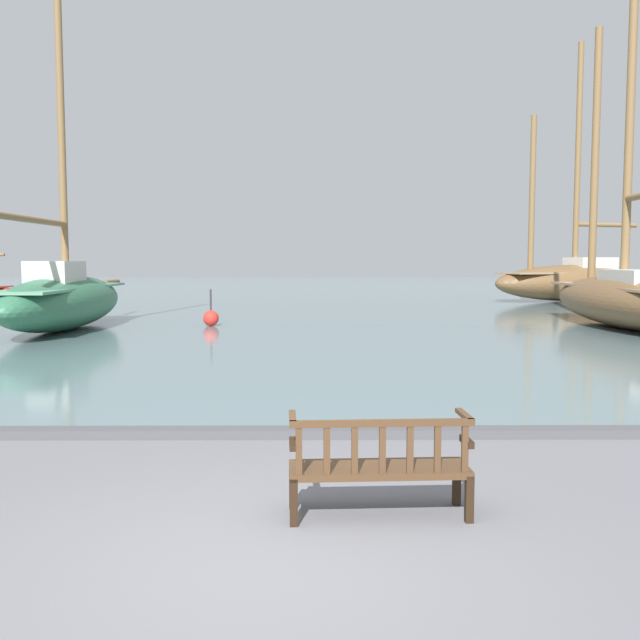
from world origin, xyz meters
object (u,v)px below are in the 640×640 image
object	(u,v)px
park_bench	(379,465)
sailboat_far_port	(64,298)
sailboat_outer_starboard	(627,295)
channel_buoy	(211,318)
sailboat_mid_port	(578,279)

from	to	relation	value
park_bench	sailboat_far_port	world-z (taller)	sailboat_far_port
park_bench	sailboat_outer_starboard	bearing A→B (deg)	60.53
park_bench	sailboat_outer_starboard	size ratio (longest dim) A/B	0.13
park_bench	sailboat_outer_starboard	distance (m)	19.47
sailboat_outer_starboard	channel_buoy	xyz separation A→B (m)	(-13.65, 0.55, -0.79)
sailboat_far_port	sailboat_outer_starboard	bearing A→B (deg)	1.88
sailboat_outer_starboard	park_bench	bearing A→B (deg)	-119.47
park_bench	sailboat_outer_starboard	xyz separation A→B (m)	(9.57, 16.94, 0.67)
park_bench	sailboat_mid_port	distance (m)	34.65
channel_buoy	sailboat_outer_starboard	bearing A→B (deg)	-2.30
sailboat_far_port	channel_buoy	distance (m)	4.68
park_bench	sailboat_far_port	bearing A→B (deg)	117.65
park_bench	channel_buoy	xyz separation A→B (m)	(-4.08, 17.49, -0.12)
sailboat_far_port	sailboat_mid_port	bearing A→B (deg)	35.22
sailboat_mid_port	channel_buoy	world-z (taller)	sailboat_mid_port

